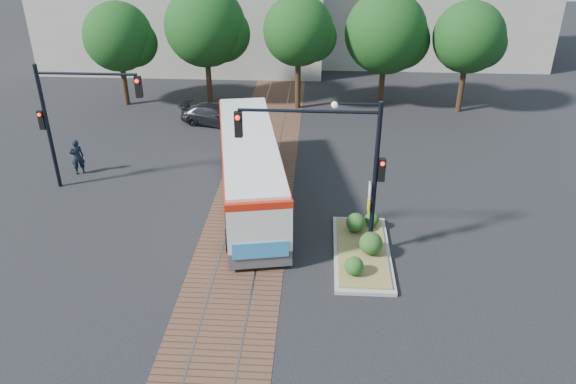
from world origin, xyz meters
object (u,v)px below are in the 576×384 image
object	(u,v)px
parked_car	(215,115)
traffic_island	(363,246)
signal_pole_main	(343,155)
city_bus	(250,166)
signal_pole_left	(69,111)
officer	(77,157)

from	to	relation	value
parked_car	traffic_island	bearing A→B (deg)	-134.29
parked_car	signal_pole_main	bearing A→B (deg)	-137.18
city_bus	parked_car	distance (m)	10.05
city_bus	parked_car	bearing A→B (deg)	98.74
traffic_island	signal_pole_main	xyz separation A→B (m)	(-0.96, 0.09, 3.83)
signal_pole_left	city_bus	bearing A→B (deg)	-5.23
city_bus	signal_pole_left	world-z (taller)	signal_pole_left
officer	parked_car	world-z (taller)	officer
city_bus	officer	bearing A→B (deg)	155.74
city_bus	signal_pole_main	xyz separation A→B (m)	(3.95, -4.05, 2.45)
city_bus	signal_pole_left	size ratio (longest dim) A/B	1.95
city_bus	traffic_island	bearing A→B (deg)	-50.67
signal_pole_left	officer	world-z (taller)	signal_pole_left
traffic_island	signal_pole_main	distance (m)	3.95
signal_pole_main	signal_pole_left	distance (m)	13.14
city_bus	traffic_island	size ratio (longest dim) A/B	2.25
officer	traffic_island	bearing A→B (deg)	122.09
signal_pole_main	signal_pole_left	xyz separation A→B (m)	(-12.23, 4.80, -0.29)
traffic_island	parked_car	distance (m)	15.87
city_bus	officer	world-z (taller)	city_bus
signal_pole_main	officer	bearing A→B (deg)	154.26
city_bus	signal_pole_main	distance (m)	6.17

